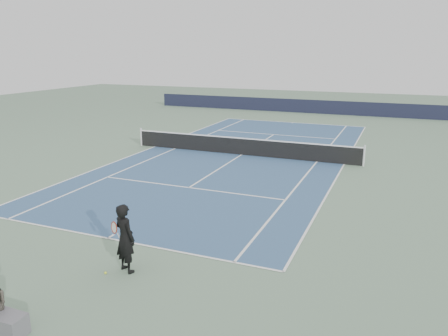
% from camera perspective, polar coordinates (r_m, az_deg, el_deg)
% --- Properties ---
extents(ground, '(80.00, 80.00, 0.00)m').
position_cam_1_polar(ground, '(23.93, 2.31, 1.72)').
color(ground, slate).
extents(court_surface, '(10.97, 23.77, 0.01)m').
position_cam_1_polar(court_surface, '(23.92, 2.31, 1.73)').
color(court_surface, '#325177').
rests_on(court_surface, ground).
extents(tennis_net, '(12.90, 0.10, 1.07)m').
position_cam_1_polar(tennis_net, '(23.81, 2.32, 2.90)').
color(tennis_net, silver).
rests_on(tennis_net, ground).
extents(windscreen_far, '(30.00, 0.25, 1.20)m').
position_cam_1_polar(windscreen_far, '(40.85, 11.02, 7.91)').
color(windscreen_far, black).
rests_on(windscreen_far, ground).
extents(tennis_player, '(0.86, 0.71, 1.83)m').
position_cam_1_polar(tennis_player, '(11.54, -12.80, -8.91)').
color(tennis_player, black).
rests_on(tennis_player, ground).
extents(tennis_ball, '(0.07, 0.07, 0.07)m').
position_cam_1_polar(tennis_ball, '(11.89, -15.22, -13.07)').
color(tennis_ball, yellow).
rests_on(tennis_ball, ground).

